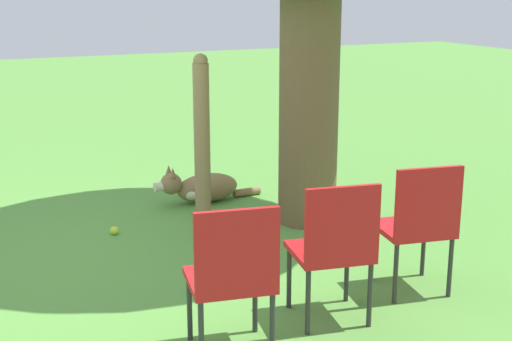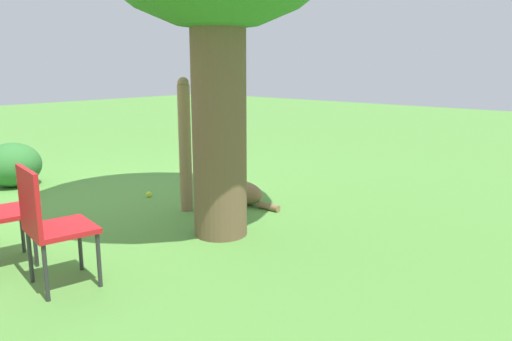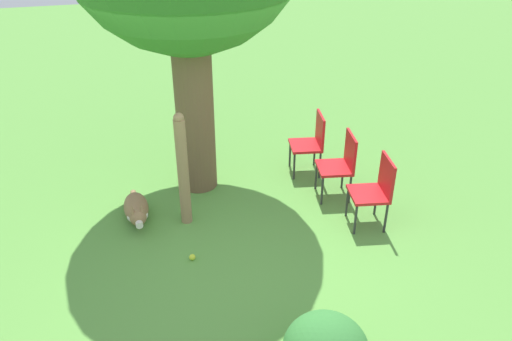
# 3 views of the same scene
# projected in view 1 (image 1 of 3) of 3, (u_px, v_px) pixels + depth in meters

# --- Properties ---
(ground_plane) EXTENTS (30.00, 30.00, 0.00)m
(ground_plane) POSITION_uv_depth(u_px,v_px,m) (135.00, 253.00, 5.33)
(ground_plane) COLOR #56933D
(dog) EXTENTS (0.31, 1.04, 0.37)m
(dog) POSITION_uv_depth(u_px,v_px,m) (201.00, 188.00, 6.53)
(dog) COLOR olive
(dog) RESTS_ON ground_plane
(fence_post) EXTENTS (0.13, 0.13, 1.42)m
(fence_post) POSITION_uv_depth(u_px,v_px,m) (202.00, 140.00, 5.80)
(fence_post) COLOR #937551
(fence_post) RESTS_ON ground_plane
(red_chair_0) EXTENTS (0.49, 0.51, 0.88)m
(red_chair_0) POSITION_uv_depth(u_px,v_px,m) (233.00, 272.00, 3.71)
(red_chair_0) COLOR red
(red_chair_0) RESTS_ON ground_plane
(red_chair_1) EXTENTS (0.49, 0.51, 0.88)m
(red_chair_1) POSITION_uv_depth(u_px,v_px,m) (335.00, 244.00, 4.11)
(red_chair_1) COLOR red
(red_chair_1) RESTS_ON ground_plane
(red_chair_2) EXTENTS (0.49, 0.51, 0.88)m
(red_chair_2) POSITION_uv_depth(u_px,v_px,m) (419.00, 221.00, 4.51)
(red_chair_2) COLOR red
(red_chair_2) RESTS_ON ground_plane
(tennis_ball) EXTENTS (0.07, 0.07, 0.07)m
(tennis_ball) POSITION_uv_depth(u_px,v_px,m) (114.00, 231.00, 5.72)
(tennis_ball) COLOR #CCE033
(tennis_ball) RESTS_ON ground_plane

